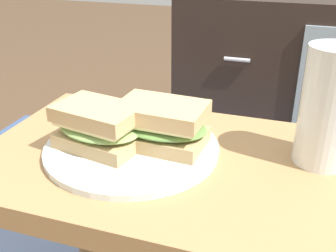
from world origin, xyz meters
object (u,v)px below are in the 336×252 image
tv_cabinet (321,81)px  sandwich_front (99,127)px  plate (131,148)px  beer_glass (328,109)px  sandwich_back (162,125)px

tv_cabinet → sandwich_front: bearing=-109.8°
plate → beer_glass: beer_glass is taller
tv_cabinet → sandwich_back: bearing=-105.7°
tv_cabinet → plate: size_ratio=3.65×
sandwich_back → beer_glass: size_ratio=0.85×
tv_cabinet → sandwich_back: (-0.26, -0.93, 0.21)m
sandwich_front → beer_glass: size_ratio=0.85×
sandwich_front → plate: bearing=22.8°
tv_cabinet → beer_glass: 0.93m
sandwich_front → beer_glass: bearing=13.9°
sandwich_front → beer_glass: beer_glass is taller
tv_cabinet → plate: bearing=-107.8°
plate → sandwich_back: bearing=22.8°
sandwich_front → sandwich_back: (0.09, 0.04, 0.00)m
plate → sandwich_back: sandwich_back is taller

